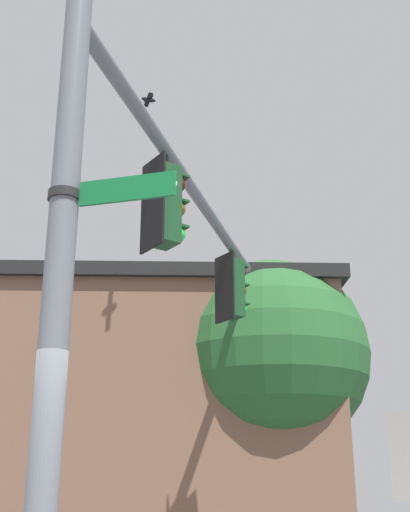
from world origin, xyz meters
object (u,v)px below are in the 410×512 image
traffic_light_nearest_pole (166,206)px  traffic_light_mid_inner (233,289)px  bird_flying (149,100)px  street_name_sign (94,193)px

traffic_light_nearest_pole → traffic_light_mid_inner: size_ratio=1.00×
bird_flying → traffic_light_nearest_pole: bearing=-25.5°
traffic_light_nearest_pole → bird_flying: bird_flying is taller
traffic_light_mid_inner → bird_flying: 4.32m
traffic_light_nearest_pole → traffic_light_mid_inner: bearing=129.9°
traffic_light_mid_inner → street_name_sign: traffic_light_mid_inner is taller
traffic_light_mid_inner → street_name_sign: (4.32, -4.76, -1.03)m
traffic_light_mid_inner → bird_flying: (-1.08, -1.23, 4.00)m
traffic_light_nearest_pole → traffic_light_mid_inner: 3.78m
street_name_sign → bird_flying: bird_flying is taller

